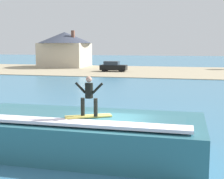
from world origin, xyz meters
name	(u,v)px	position (x,y,z in m)	size (l,w,h in m)	color
ground_plane	(113,157)	(0.00, 0.00, 0.00)	(260.00, 260.00, 0.00)	teal
wave_crest	(81,134)	(-1.50, 0.33, 0.80)	(10.31, 4.46, 1.70)	#2E6975
surfboard	(88,116)	(-0.98, -0.26, 1.73)	(1.85, 1.25, 0.06)	#EAD159
surfer	(89,94)	(-0.92, -0.34, 2.65)	(1.17, 0.32, 1.60)	black
shoreline_bank	(170,71)	(0.00, 43.46, 0.04)	(120.00, 24.24, 0.09)	tan
car_near_shore	(113,66)	(-9.64, 40.71, 0.95)	(4.55, 2.24, 1.86)	black
house_with_chimney	(65,48)	(-22.27, 50.15, 4.11)	(11.45, 11.45, 7.58)	beige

